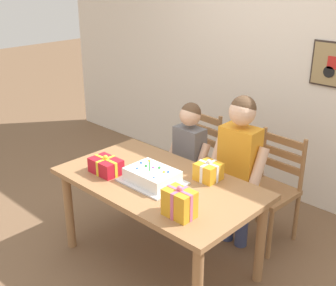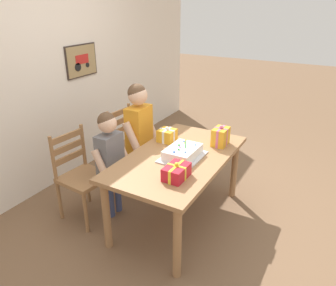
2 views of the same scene
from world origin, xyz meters
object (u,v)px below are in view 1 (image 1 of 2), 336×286
at_px(birthday_cake, 152,176).
at_px(child_younger, 189,152).
at_px(gift_box_corner_small, 106,166).
at_px(child_older, 239,158).
at_px(chair_right, 270,189).
at_px(gift_box_red_large, 208,171).
at_px(gift_box_beside_cake, 179,203).
at_px(chair_left, 193,160).
at_px(dining_table, 159,192).

relative_size(birthday_cake, child_younger, 0.39).
distance_m(gift_box_corner_small, child_older, 1.04).
distance_m(birthday_cake, child_younger, 0.72).
xyz_separation_m(gift_box_corner_small, child_younger, (0.13, 0.81, -0.10)).
bearing_deg(chair_right, child_younger, -159.36).
bearing_deg(birthday_cake, gift_box_red_large, 50.26).
height_order(gift_box_corner_small, chair_right, chair_right).
bearing_deg(gift_box_beside_cake, chair_left, 126.82).
bearing_deg(gift_box_red_large, child_older, 87.10).
height_order(chair_left, child_younger, child_younger).
bearing_deg(child_older, gift_box_beside_cake, -79.33).
relative_size(birthday_cake, child_older, 0.34).
xyz_separation_m(gift_box_red_large, gift_box_corner_small, (-0.63, -0.45, -0.01)).
bearing_deg(birthday_cake, child_older, 67.45).
bearing_deg(chair_right, gift_box_red_large, -105.46).
xyz_separation_m(gift_box_beside_cake, child_older, (-0.17, 0.88, -0.03)).
relative_size(dining_table, child_older, 1.18).
bearing_deg(gift_box_corner_small, chair_right, 53.00).
relative_size(chair_right, child_older, 0.72).
relative_size(gift_box_red_large, gift_box_corner_small, 0.71).
relative_size(birthday_cake, gift_box_beside_cake, 2.05).
bearing_deg(child_younger, dining_table, -68.42).
bearing_deg(gift_box_beside_cake, gift_box_corner_small, 174.96).
relative_size(dining_table, chair_right, 1.65).
relative_size(gift_box_beside_cake, chair_left, 0.23).
relative_size(birthday_cake, chair_left, 0.48).
relative_size(chair_left, child_younger, 0.82).
height_order(chair_right, child_younger, child_younger).
relative_size(child_older, child_younger, 1.15).
bearing_deg(chair_right, dining_table, -115.50).
height_order(gift_box_beside_cake, child_younger, child_younger).
bearing_deg(gift_box_corner_small, dining_table, 25.51).
height_order(gift_box_red_large, chair_right, chair_right).
distance_m(birthday_cake, gift_box_beside_cake, 0.49).
distance_m(gift_box_red_large, chair_right, 0.71).
height_order(dining_table, gift_box_red_large, gift_box_red_large).
relative_size(birthday_cake, gift_box_corner_small, 1.80).
bearing_deg(child_younger, chair_left, 123.29).
bearing_deg(chair_left, chair_right, 0.01).
bearing_deg(child_older, dining_table, -113.13).
xyz_separation_m(birthday_cake, child_older, (0.28, 0.68, 0.01)).
relative_size(chair_left, child_older, 0.72).
bearing_deg(child_younger, gift_box_beside_cake, -52.23).
distance_m(gift_box_beside_cake, child_younger, 1.12).
relative_size(dining_table, birthday_cake, 3.45).
distance_m(dining_table, gift_box_beside_cake, 0.53).
distance_m(gift_box_beside_cake, child_older, 0.90).
xyz_separation_m(chair_left, child_younger, (0.17, -0.25, 0.21)).
bearing_deg(gift_box_corner_small, child_older, 51.31).
relative_size(gift_box_red_large, chair_left, 0.19).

